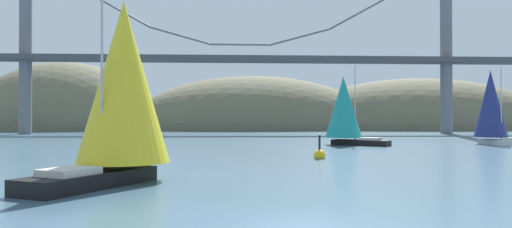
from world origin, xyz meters
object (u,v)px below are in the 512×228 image
at_px(channel_buoy, 320,155).
at_px(sailboat_yellow_sail, 122,87).
at_px(sailboat_navy_sail, 492,106).
at_px(sailboat_teal_sail, 345,109).
at_px(sailboat_green_sail, 125,116).

bearing_deg(channel_buoy, sailboat_yellow_sail, -134.48).
bearing_deg(sailboat_navy_sail, sailboat_yellow_sail, -139.88).
height_order(sailboat_navy_sail, channel_buoy, sailboat_navy_sail).
bearing_deg(channel_buoy, sailboat_teal_sail, 70.57).
relative_size(sailboat_navy_sail, sailboat_green_sail, 1.22).
bearing_deg(sailboat_yellow_sail, channel_buoy, 45.52).
distance_m(sailboat_yellow_sail, channel_buoy, 21.60).
xyz_separation_m(sailboat_navy_sail, sailboat_teal_sail, (-21.18, 0.12, -0.46)).
height_order(sailboat_teal_sail, sailboat_yellow_sail, sailboat_yellow_sail).
relative_size(sailboat_teal_sail, channel_buoy, 4.19).
relative_size(sailboat_navy_sail, sailboat_yellow_sail, 0.91).
bearing_deg(sailboat_yellow_sail, sailboat_navy_sail, 40.12).
xyz_separation_m(sailboat_teal_sail, sailboat_yellow_sail, (-22.41, -36.85, 0.56)).
bearing_deg(sailboat_teal_sail, sailboat_yellow_sail, -121.30).
distance_m(sailboat_navy_sail, sailboat_green_sail, 52.37).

